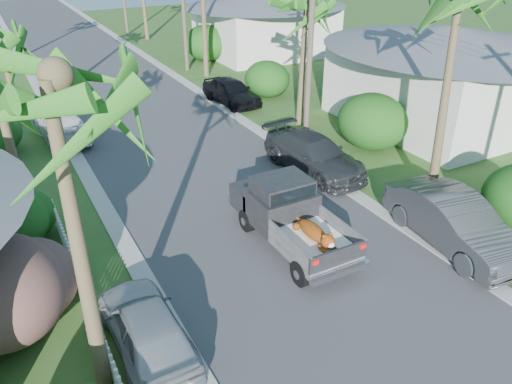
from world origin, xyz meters
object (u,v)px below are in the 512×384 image
palm_r_b (305,2)px  utility_pole_c (183,1)px  pickup_truck (286,212)px  house_right_far (265,26)px  parked_car_rm (314,155)px  palm_l_a (44,80)px  house_right_near (442,80)px  parked_car_ln (147,328)px  utility_pole_b (310,42)px  parked_car_rf (231,92)px  parked_car_rn (454,222)px  parked_car_lf (62,125)px

palm_r_b → utility_pole_c: size_ratio=0.80×
pickup_truck → house_right_far: house_right_far is taller
parked_car_rm → house_right_far: bearing=60.2°
palm_l_a → house_right_near: palm_l_a is taller
parked_car_ln → utility_pole_b: utility_pole_b is taller
parked_car_rm → parked_car_rf: parked_car_rm is taller
parked_car_rm → palm_l_a: size_ratio=0.62×
house_right_near → palm_r_b: bearing=154.9°
pickup_truck → palm_r_b: (6.19, 8.63, 4.94)m
parked_car_rn → parked_car_rm: size_ratio=1.00×
parked_car_rn → palm_r_b: palm_r_b is taller
palm_r_b → parked_car_rm: bearing=-117.5°
parked_car_rf → utility_pole_b: utility_pole_b is taller
pickup_truck → utility_pole_c: (5.19, 21.63, 3.59)m
pickup_truck → parked_car_rm: (3.67, 3.77, -0.27)m
pickup_truck → parked_car_rm: bearing=45.8°
palm_r_b → utility_pole_c: (-1.00, 13.00, -1.35)m
utility_pole_b → utility_pole_c: same height
house_right_far → utility_pole_c: size_ratio=1.00×
parked_car_lf → parked_car_rm: bearing=129.9°
parked_car_rf → utility_pole_b: (0.60, -6.71, 3.87)m
parked_car_ln → house_right_far: size_ratio=0.44×
parked_car_rn → house_right_far: size_ratio=0.56×
parked_car_lf → utility_pole_c: bearing=-141.6°
palm_l_a → palm_r_b: 17.57m
parked_car_ln → utility_pole_c: bearing=-114.6°
pickup_truck → parked_car_rm: size_ratio=1.01×
palm_l_a → utility_pole_b: 15.64m
parked_car_ln → palm_r_b: size_ratio=0.55×
pickup_truck → palm_r_b: bearing=54.3°
parked_car_rn → parked_car_lf: size_ratio=1.05×
parked_car_lf → palm_l_a: size_ratio=0.58×
palm_l_a → house_right_far: 33.48m
parked_car_rn → utility_pole_c: 24.73m
parked_car_rn → palm_l_a: 12.62m
parked_car_ln → utility_pole_c: 26.68m
parked_car_rn → parked_car_ln: size_ratio=1.27×
parked_car_rn → parked_car_ln: 9.84m
utility_pole_c → parked_car_rm: bearing=-94.9°
parked_car_rn → house_right_near: house_right_near is taller
house_right_far → palm_l_a: bearing=-125.4°
parked_car_rn → palm_r_b: bearing=87.3°
parked_car_rm → pickup_truck: bearing=-139.8°
parked_car_lf → house_right_far: 20.69m
parked_car_rf → parked_car_ln: bearing=-127.9°
parked_car_lf → utility_pole_c: utility_pole_c is taller
parked_car_rm → house_right_near: size_ratio=0.56×
pickup_truck → parked_car_rf: size_ratio=1.19×
parked_car_rf → parked_car_lf: parked_car_rf is taller
parked_car_rn → parked_car_ln: (-9.83, 0.26, -0.15)m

